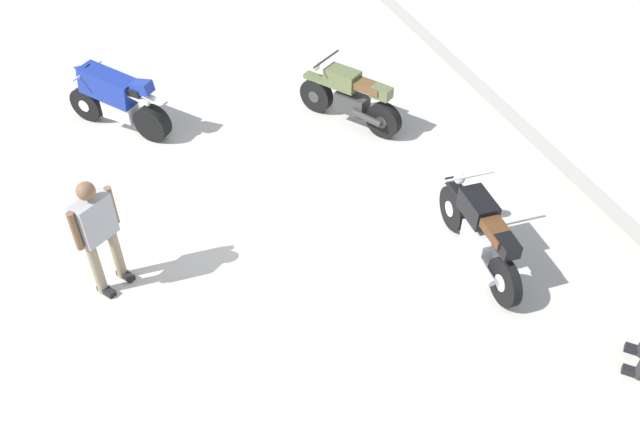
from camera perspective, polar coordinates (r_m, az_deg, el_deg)
ground_plane at (r=9.71m, az=-4.54°, el=-0.25°), size 40.00×40.00×0.00m
curb_edge at (r=11.47m, az=17.99°, el=5.58°), size 14.00×0.30×0.15m
motorcycle_blue_sportbike at (r=11.60m, az=-17.00°, el=9.38°), size 1.55×1.48×1.14m
motorcycle_olive_vintage at (r=11.32m, az=2.56°, el=9.78°), size 1.71×1.22×1.07m
motorcycle_black_cruiser at (r=8.91m, az=13.43°, el=-1.57°), size 2.09×0.70×1.09m
person_in_gray_shirt at (r=8.51m, az=-18.37°, el=-1.31°), size 0.50×0.59×1.67m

